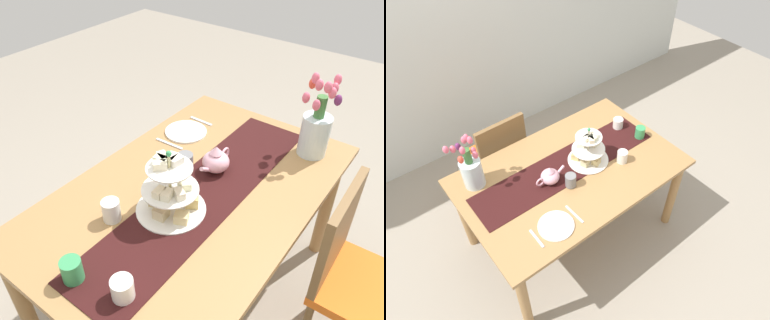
% 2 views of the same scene
% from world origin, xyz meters
% --- Properties ---
extents(ground_plane, '(8.00, 8.00, 0.00)m').
position_xyz_m(ground_plane, '(0.00, 0.00, 0.00)').
color(ground_plane, gray).
extents(dining_table, '(1.57, 1.00, 0.76)m').
position_xyz_m(dining_table, '(0.00, 0.00, 0.66)').
color(dining_table, '#A37747').
rests_on(dining_table, ground_plane).
extents(chair_left, '(0.43, 0.43, 0.91)m').
position_xyz_m(chair_left, '(-0.22, 0.73, 0.50)').
color(chair_left, brown).
rests_on(chair_left, ground_plane).
extents(table_runner, '(1.42, 0.33, 0.00)m').
position_xyz_m(table_runner, '(0.00, 0.05, 0.76)').
color(table_runner, black).
rests_on(table_runner, dining_table).
extents(tiered_cake_stand, '(0.30, 0.30, 0.30)m').
position_xyz_m(tiered_cake_stand, '(0.16, 0.00, 0.86)').
color(tiered_cake_stand, beige).
rests_on(tiered_cake_stand, table_runner).
extents(teapot, '(0.24, 0.13, 0.14)m').
position_xyz_m(teapot, '(-0.18, 0.00, 0.82)').
color(teapot, '#E5A8BC').
rests_on(teapot, table_runner).
extents(tulip_vase, '(0.20, 0.18, 0.42)m').
position_xyz_m(tulip_vase, '(-0.59, 0.31, 0.91)').
color(tulip_vase, silver).
rests_on(tulip_vase, dining_table).
extents(cream_jug, '(0.08, 0.08, 0.08)m').
position_xyz_m(cream_jug, '(0.59, 0.14, 0.80)').
color(cream_jug, white).
rests_on(cream_jug, dining_table).
extents(dinner_plate_left, '(0.23, 0.23, 0.01)m').
position_xyz_m(dinner_plate_left, '(-0.36, -0.32, 0.77)').
color(dinner_plate_left, white).
rests_on(dinner_plate_left, dining_table).
extents(fork_left, '(0.02, 0.15, 0.01)m').
position_xyz_m(fork_left, '(-0.51, -0.32, 0.77)').
color(fork_left, silver).
rests_on(fork_left, dining_table).
extents(knife_left, '(0.02, 0.17, 0.01)m').
position_xyz_m(knife_left, '(-0.22, -0.32, 0.77)').
color(knife_left, silver).
rests_on(knife_left, dining_table).
extents(mug_grey, '(0.08, 0.08, 0.09)m').
position_xyz_m(mug_grey, '(-0.09, -0.11, 0.81)').
color(mug_grey, slate).
rests_on(mug_grey, table_runner).
extents(mug_white_text, '(0.08, 0.08, 0.09)m').
position_xyz_m(mug_white_text, '(0.35, -0.16, 0.81)').
color(mug_white_text, white).
rests_on(mug_white_text, dining_table).
extents(mug_orange, '(0.08, 0.08, 0.09)m').
position_xyz_m(mug_orange, '(0.64, -0.05, 0.81)').
color(mug_orange, '#389356').
rests_on(mug_orange, dining_table).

